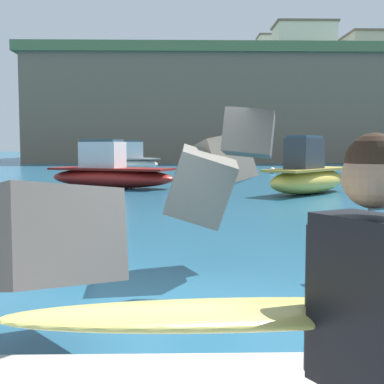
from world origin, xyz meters
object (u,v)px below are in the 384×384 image
object	(u,v)px
surfer_with_board	(338,344)
station_building_central	(146,59)
boat_near_centre	(110,173)
boat_far_left	(126,162)
station_building_west	(304,42)
mooring_buoy_middle	(272,170)
station_building_annex	(364,50)
station_building_east	(271,55)
mooring_buoy_inner	(150,173)
boat_mid_right	(308,175)

from	to	relation	value
surfer_with_board	station_building_central	size ratio (longest dim) A/B	0.35
boat_near_centre	boat_far_left	xyz separation A→B (m)	(-0.99, 16.97, 0.05)
boat_far_left	station_building_west	xyz separation A→B (m)	(21.58, 32.51, 15.70)
boat_far_left	mooring_buoy_middle	size ratio (longest dim) A/B	13.99
station_building_annex	station_building_east	bearing A→B (deg)	140.45
station_building_central	boat_far_left	bearing A→B (deg)	-88.56
surfer_with_board	station_building_east	xyz separation A→B (m)	(14.58, 86.87, 15.80)
mooring_buoy_middle	boat_far_left	bearing A→B (deg)	161.66
mooring_buoy_inner	station_building_west	world-z (taller)	station_building_west
boat_near_centre	station_building_annex	xyz separation A→B (m)	(30.48, 53.56, 15.46)
mooring_buoy_inner	station_building_central	world-z (taller)	station_building_central
surfer_with_board	mooring_buoy_middle	size ratio (longest dim) A/B	4.55
mooring_buoy_inner	station_building_east	bearing A→B (deg)	72.38
surfer_with_board	mooring_buoy_middle	distance (m)	37.24
mooring_buoy_middle	station_building_west	size ratio (longest dim) A/B	0.05
station_building_east	station_building_annex	size ratio (longest dim) A/B	0.76
mooring_buoy_inner	station_building_east	xyz separation A→B (m)	(17.12, 53.90, 16.86)
surfer_with_board	boat_mid_right	distance (m)	20.63
mooring_buoy_inner	station_building_east	size ratio (longest dim) A/B	0.07
station_building_west	station_building_central	size ratio (longest dim) A/B	1.46
boat_mid_right	mooring_buoy_inner	size ratio (longest dim) A/B	11.79
station_building_east	station_building_annex	world-z (taller)	station_building_east
surfer_with_board	mooring_buoy_middle	world-z (taller)	surfer_with_board
boat_mid_right	station_building_annex	xyz separation A→B (m)	(21.80, 56.92, 15.41)
boat_mid_right	station_building_east	distance (m)	69.47
boat_mid_right	station_building_central	world-z (taller)	station_building_central
boat_mid_right	mooring_buoy_inner	xyz separation A→B (m)	(-7.31, 12.91, -0.55)
mooring_buoy_inner	station_building_annex	bearing A→B (deg)	56.52
boat_mid_right	mooring_buoy_inner	bearing A→B (deg)	119.51
station_building_east	station_building_annex	bearing A→B (deg)	-39.55
boat_near_centre	station_building_east	size ratio (longest dim) A/B	1.07
boat_near_centre	station_building_east	bearing A→B (deg)	73.75
station_building_west	station_building_annex	bearing A→B (deg)	22.42
mooring_buoy_middle	station_building_annex	world-z (taller)	station_building_annex
boat_near_centre	boat_far_left	bearing A→B (deg)	93.35
boat_far_left	station_building_annex	size ratio (longest dim) A/B	0.75
boat_far_left	station_building_central	bearing A→B (deg)	91.44
boat_far_left	station_building_central	distance (m)	46.92
boat_far_left	station_building_west	size ratio (longest dim) A/B	0.74
boat_mid_right	station_building_west	distance (m)	56.39
station_building_east	boat_mid_right	bearing A→B (deg)	-98.36
station_building_west	station_building_annex	distance (m)	10.70
boat_near_centre	mooring_buoy_inner	xyz separation A→B (m)	(1.37, 9.55, -0.50)
mooring_buoy_middle	boat_near_centre	bearing A→B (deg)	-127.25
surfer_with_board	station_building_annex	bearing A→B (deg)	70.96
boat_near_centre	mooring_buoy_middle	distance (m)	16.70
boat_mid_right	mooring_buoy_middle	size ratio (longest dim) A/B	11.79
station_building_west	boat_near_centre	bearing A→B (deg)	-112.59
boat_far_left	mooring_buoy_inner	xyz separation A→B (m)	(2.36, -7.41, -0.54)
surfer_with_board	boat_mid_right	world-z (taller)	boat_mid_right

